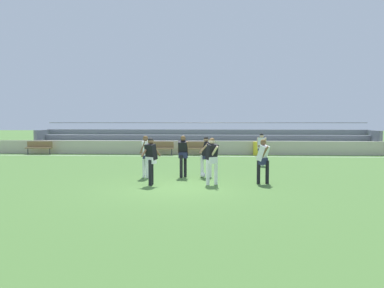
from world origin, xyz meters
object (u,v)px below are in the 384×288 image
Objects in this scene: player_dark_deep_cover at (212,157)px; player_dark_on_ball at (151,157)px; bench_near_wall_gap at (160,147)px; bench_far_left at (196,147)px; player_white_overlapping at (263,157)px; soccer_ball at (203,175)px; player_white_wide_left at (262,146)px; bench_centre_sideline at (39,147)px; player_dark_pressing_high at (206,153)px; player_white_challenging at (146,153)px; trash_bin at (257,149)px; player_dark_dropping_back at (183,152)px; bleacher_stand at (204,140)px.

player_dark_on_ball is at bearing -174.16° from player_dark_deep_cover.
player_dark_on_ball is (1.39, -11.81, 0.47)m from bench_near_wall_gap.
bench_far_left is at bearing 0.00° from bench_near_wall_gap.
player_white_overlapping is at bearing -74.96° from bench_far_left.
bench_near_wall_gap is 8.18× the size of soccer_ball.
player_white_overlapping is (3.03, -11.27, 0.43)m from bench_far_left.
bench_near_wall_gap is at bearing 136.90° from player_white_wide_left.
bench_centre_sideline is 15.31m from player_dark_pressing_high.
bench_centre_sideline is 13.77m from player_white_challenging.
player_white_challenging is (-5.69, -10.31, 0.57)m from trash_bin.
player_white_challenging is (-1.55, -10.09, 0.48)m from bench_far_left.
player_white_challenging reaches higher than player_dark_deep_cover.
player_dark_deep_cover is (-2.99, -11.80, 0.56)m from trash_bin.
bench_far_left is 1.05× the size of player_dark_dropping_back.
player_dark_pressing_high is 7.59× the size of soccer_ball.
player_white_challenging is at bearing -139.97° from player_white_wide_left.
trash_bin is at bearing 66.70° from player_dark_on_ball.
player_white_challenging is at bearing -47.18° from bench_centre_sideline.
trash_bin is 13.11m from player_dark_on_ball.
player_white_overlapping is 4.73m from player_white_challenging.
player_dark_on_ball is 7.76× the size of soccer_ball.
player_white_challenging reaches higher than trash_bin.
player_white_challenging reaches higher than player_white_overlapping.
player_white_challenging is at bearing -177.22° from soccer_ball.
player_white_challenging is at bearing 151.12° from player_dark_deep_cover.
bench_centre_sideline is at bearing 158.61° from player_white_wide_left.
trash_bin is 0.53× the size of player_white_challenging.
bench_centre_sideline is 15.05m from trash_bin.
player_white_challenging is at bearing -172.06° from player_dark_dropping_back.
bench_far_left is at bearing 95.71° from player_dark_deep_cover.
trash_bin is at bearing 3.05° from bench_far_left.
bench_far_left is 1.10× the size of player_white_overlapping.
bleacher_stand is 113.28× the size of soccer_ball.
trash_bin is at bearing -34.21° from bleacher_stand.
trash_bin is (3.71, -2.52, -0.47)m from bleacher_stand.
bench_near_wall_gap is at bearing -136.31° from bleacher_stand.
bench_far_left is 1.07× the size of player_white_wide_left.
player_dark_on_ball is (-4.06, -0.53, 0.05)m from player_white_overlapping.
trash_bin is 0.53× the size of player_dark_dropping_back.
bench_far_left is at bearing -176.95° from trash_bin.
player_white_wide_left is at bearing 48.41° from player_dark_dropping_back.
bench_centre_sideline is at bearing 180.00° from bench_near_wall_gap.
player_dark_on_ball is (9.86, -11.81, 0.47)m from bench_centre_sideline.
player_white_challenging is at bearing -98.70° from bench_far_left.
bench_centre_sideline is 8.18× the size of soccer_ball.
soccer_ball is at bearing -85.55° from bench_far_left.
player_dark_deep_cover is (3.58, -11.58, 0.47)m from bench_near_wall_gap.
player_white_overlapping is (2.13, -1.52, -0.02)m from player_dark_pressing_high.
player_dark_dropping_back is (-0.03, -9.88, 0.48)m from bench_far_left.
player_dark_dropping_back reaches higher than soccer_ball.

